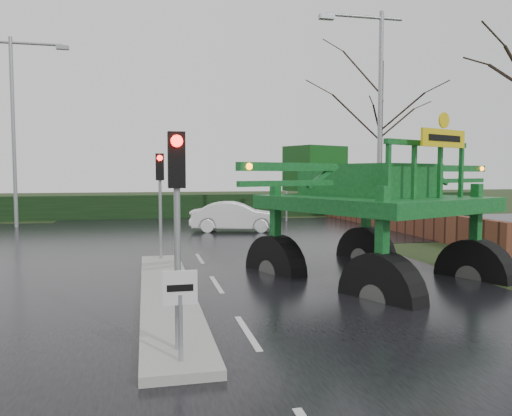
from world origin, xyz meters
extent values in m
plane|color=black|center=(0.00, 0.00, 0.00)|extent=(140.00, 140.00, 0.00)
cube|color=black|center=(0.00, 10.00, 0.00)|extent=(14.00, 80.00, 0.02)
cube|color=black|center=(0.00, 16.00, 0.01)|extent=(80.00, 12.00, 0.02)
cube|color=gray|center=(-1.30, 3.00, 0.09)|extent=(1.20, 10.00, 0.16)
cube|color=black|center=(0.00, 24.00, 0.75)|extent=(44.00, 0.90, 1.50)
cube|color=#592D1E|center=(10.50, 16.00, 0.60)|extent=(0.40, 20.00, 1.20)
cylinder|color=gray|center=(-1.30, -1.50, 0.65)|extent=(0.07, 0.07, 1.00)
cube|color=silver|center=(-1.30, -1.50, 1.25)|extent=(0.50, 0.04, 0.50)
cube|color=black|center=(-1.30, -1.52, 1.25)|extent=(0.38, 0.01, 0.10)
cylinder|color=gray|center=(-1.30, -1.00, 1.75)|extent=(0.10, 0.10, 3.50)
cube|color=black|center=(-1.30, -1.00, 3.10)|extent=(0.26, 0.22, 0.85)
sphere|color=#FF0C07|center=(-1.30, -1.13, 3.38)|extent=(0.18, 0.18, 0.18)
cylinder|color=gray|center=(-1.30, 7.50, 1.75)|extent=(0.10, 0.10, 3.50)
cube|color=black|center=(-1.30, 7.50, 3.10)|extent=(0.26, 0.22, 0.85)
sphere|color=#FF0C07|center=(-1.30, 7.37, 3.38)|extent=(0.18, 0.18, 0.18)
cylinder|color=gray|center=(6.50, 20.00, 1.75)|extent=(0.10, 0.10, 3.50)
cube|color=black|center=(6.50, 20.00, 3.10)|extent=(0.26, 0.22, 0.85)
sphere|color=#FF0C07|center=(6.50, 20.13, 3.38)|extent=(0.18, 0.18, 0.18)
cylinder|color=gray|center=(8.50, 12.00, 5.00)|extent=(0.20, 0.20, 10.00)
cylinder|color=gray|center=(7.70, 12.00, 9.70)|extent=(3.52, 0.14, 0.14)
cube|color=gray|center=(5.94, 12.00, 9.58)|extent=(0.65, 0.30, 0.20)
cylinder|color=gray|center=(-8.50, 20.00, 5.00)|extent=(0.20, 0.20, 10.00)
cylinder|color=gray|center=(-7.70, 20.00, 9.70)|extent=(3.52, 0.14, 0.14)
cube|color=gray|center=(-5.94, 20.00, 9.58)|extent=(0.65, 0.30, 0.20)
cylinder|color=black|center=(13.00, 21.00, 5.00)|extent=(0.32, 0.32, 10.00)
cone|color=black|center=(13.00, 21.00, 10.80)|extent=(0.24, 0.24, 2.50)
cylinder|color=black|center=(0.92, 2.74, 1.09)|extent=(1.42, 2.23, 2.18)
cylinder|color=#595B56|center=(0.92, 2.74, 1.09)|extent=(0.89, 0.96, 0.76)
cube|color=#0C4718|center=(0.92, 2.74, 2.45)|extent=(0.32, 0.32, 2.50)
cylinder|color=black|center=(4.51, 4.31, 1.09)|extent=(1.42, 2.23, 2.18)
cylinder|color=#595B56|center=(4.51, 4.31, 1.09)|extent=(0.89, 0.96, 0.76)
cube|color=#0C4718|center=(4.51, 4.31, 2.45)|extent=(0.32, 0.32, 2.50)
cylinder|color=black|center=(2.49, -0.85, 1.09)|extent=(1.42, 2.23, 2.18)
cylinder|color=#595B56|center=(2.49, -0.85, 1.09)|extent=(0.89, 0.96, 0.76)
cube|color=#0C4718|center=(2.49, -0.85, 2.45)|extent=(0.32, 0.32, 2.50)
cylinder|color=black|center=(6.08, 0.72, 1.09)|extent=(1.42, 2.23, 2.18)
cylinder|color=#595B56|center=(6.08, 0.72, 1.09)|extent=(0.89, 0.96, 0.76)
cube|color=#0C4718|center=(3.50, 1.73, 3.16)|extent=(6.29, 6.62, 0.38)
cube|color=#0C4718|center=(3.41, 1.93, 3.76)|extent=(3.50, 3.95, 0.98)
cube|color=#0F4111|center=(2.54, 3.92, 4.14)|extent=(2.02, 1.85, 1.41)
cube|color=#0C4718|center=(4.20, 0.14, 4.73)|extent=(3.04, 1.43, 0.13)
cube|color=#0C4718|center=(0.49, -0.07, 4.14)|extent=(2.67, 1.32, 0.20)
sphere|color=orange|center=(-0.57, -0.65, 4.14)|extent=(0.15, 0.15, 0.15)
cube|color=#0C4718|center=(6.86, 2.73, 4.14)|extent=(2.67, 1.32, 0.20)
cube|color=yellow|center=(4.37, -0.26, 4.84)|extent=(1.62, 0.76, 0.44)
cube|color=black|center=(4.37, -0.26, 4.84)|extent=(1.20, 0.53, 0.15)
cylinder|color=yellow|center=(4.37, -0.26, 5.28)|extent=(0.38, 0.20, 0.39)
imported|color=white|center=(2.61, 15.62, 0.00)|extent=(4.67, 2.49, 1.46)
camera|label=1|loc=(-1.78, -8.66, 2.90)|focal=35.00mm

